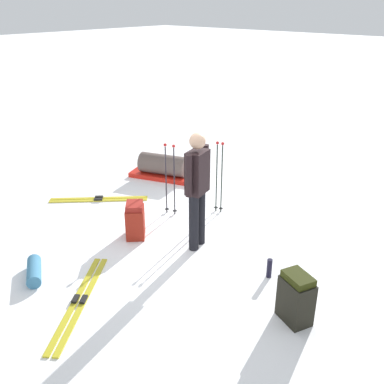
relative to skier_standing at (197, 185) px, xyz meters
The scene contains 11 objects.
ground_plane 1.02m from the skier_standing, 37.04° to the right, with size 80.00×80.00×0.00m, color white.
skier_standing is the anchor object (origin of this frame).
ski_pair_near 2.12m from the skier_standing, 83.55° to the left, with size 1.20×1.56×0.05m.
ski_pair_far 2.53m from the skier_standing, ahead, with size 1.35×1.33×0.05m.
backpack_large_dark 1.18m from the skier_standing, 24.51° to the left, with size 0.44×0.44×0.55m.
backpack_bright 2.03m from the skier_standing, 165.13° to the left, with size 0.44×0.38×0.60m.
ski_poles_planted_near 1.21m from the skier_standing, 67.05° to the right, with size 0.16×0.10×1.23m.
ski_poles_planted_far 1.17m from the skier_standing, 26.48° to the right, with size 0.21×0.11×1.21m.
gear_sled 2.78m from the skier_standing, 34.88° to the right, with size 1.43×0.89×0.49m.
sleeping_mat_rolled 2.41m from the skier_standing, 61.66° to the left, with size 0.18×0.18×0.55m, color teal.
thermos_bottle 1.46m from the skier_standing, behind, with size 0.07×0.07×0.26m, color black.
Camera 1 is at (-3.84, 4.37, 3.30)m, focal length 40.65 mm.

